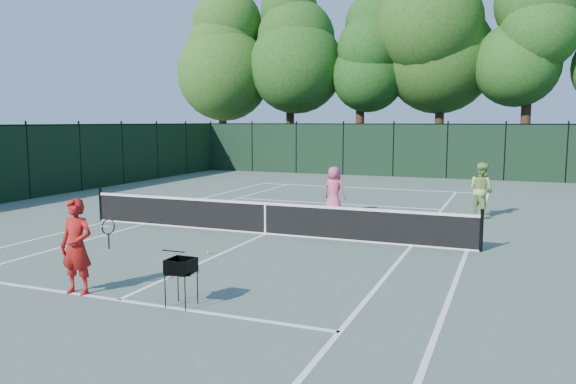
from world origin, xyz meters
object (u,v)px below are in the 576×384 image
at_px(player_green, 481,190).
at_px(ball_hopper, 181,266).
at_px(player_pink, 334,190).
at_px(loose_ball_midcourt, 208,252).
at_px(coach, 77,246).
at_px(loose_ball_near_cart, 178,275).

distance_m(player_green, ball_hopper, 12.35).
relative_size(player_pink, loose_ball_midcourt, 24.10).
relative_size(coach, player_pink, 1.09).
distance_m(player_pink, loose_ball_near_cart, 8.88).
bearing_deg(coach, loose_ball_midcourt, 75.25).
bearing_deg(player_green, ball_hopper, 106.75).
xyz_separation_m(player_green, ball_hopper, (-4.27, -11.58, -0.21)).
distance_m(player_green, loose_ball_midcourt, 9.95).
height_order(coach, ball_hopper, coach).
height_order(coach, player_green, player_green).
bearing_deg(player_pink, player_green, -152.17).
distance_m(ball_hopper, loose_ball_near_cart, 1.97).
height_order(coach, loose_ball_midcourt, coach).
height_order(player_pink, player_green, player_green).
xyz_separation_m(player_pink, ball_hopper, (0.46, -10.35, -0.12)).
relative_size(player_green, loose_ball_near_cart, 26.87).
bearing_deg(player_pink, loose_ball_near_cart, 99.45).
xyz_separation_m(coach, player_pink, (1.70, 10.46, -0.07)).
xyz_separation_m(player_pink, loose_ball_near_cart, (-0.59, -8.83, -0.79)).
height_order(player_green, ball_hopper, player_green).
height_order(player_pink, loose_ball_midcourt, player_pink).
bearing_deg(coach, player_pink, 76.20).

